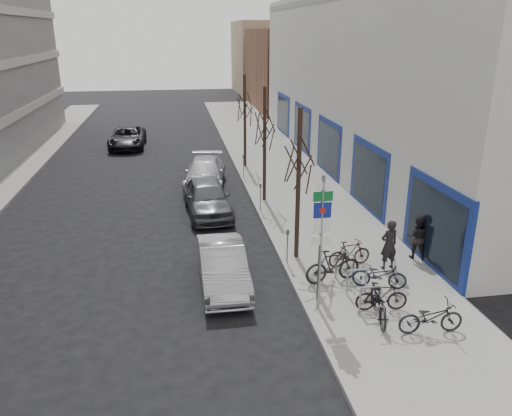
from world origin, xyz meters
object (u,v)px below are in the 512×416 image
object	(u,v)px
bike_mid_inner	(333,265)
pedestrian_near	(389,245)
tree_mid	(265,118)
meter_mid	(260,195)
meter_back	(243,164)
bike_far_inner	(350,253)
parked_car_mid	(207,197)
pedestrian_far	(417,237)
bike_mid_curb	(380,273)
bike_near_left	(380,299)
bike_far_curb	(431,315)
lane_car	(127,137)
tree_near	(299,149)
bike_near_right	(382,296)
highway_sign_pole	(321,235)
meter_front	(287,243)
bike_rack	(357,278)
parked_car_front	(223,266)
parked_car_back	(205,173)
tree_far	(245,99)

from	to	relation	value
bike_mid_inner	pedestrian_near	distance (m)	2.26
tree_mid	meter_mid	world-z (taller)	tree_mid
meter_back	bike_far_inner	bearing A→B (deg)	-79.81
parked_car_mid	pedestrian_far	size ratio (longest dim) A/B	2.86
parked_car_mid	tree_mid	bearing A→B (deg)	18.01
bike_mid_curb	bike_far_inner	bearing A→B (deg)	34.01
bike_near_left	bike_far_curb	bearing A→B (deg)	-30.08
bike_mid_inner	lane_car	world-z (taller)	lane_car
meter_mid	meter_back	distance (m)	5.50
tree_near	meter_mid	size ratio (longest dim) A/B	4.33
tree_near	meter_back	world-z (taller)	tree_near
bike_far_inner	meter_mid	bearing A→B (deg)	10.02
meter_back	bike_mid_curb	world-z (taller)	meter_back
bike_near_right	lane_car	world-z (taller)	lane_car
highway_sign_pole	meter_front	distance (m)	3.39
bike_near_left	bike_mid_inner	distance (m)	2.37
highway_sign_pole	meter_front	xyz separation A→B (m)	(-0.25, 3.01, -1.54)
bike_rack	meter_back	distance (m)	13.50
tree_mid	bike_far_curb	bearing A→B (deg)	-78.42
tree_near	parked_car_mid	size ratio (longest dim) A/B	1.18
parked_car_front	pedestrian_far	world-z (taller)	pedestrian_far
bike_far_curb	bike_far_inner	size ratio (longest dim) A/B	1.12
tree_near	bike_far_inner	size ratio (longest dim) A/B	3.46
bike_near_left	parked_car_mid	bearing A→B (deg)	123.96
meter_mid	parked_car_back	bearing A→B (deg)	115.14
bike_mid_curb	bike_mid_inner	xyz separation A→B (m)	(-1.33, 0.62, 0.07)
bike_near_left	lane_car	world-z (taller)	lane_car
meter_mid	highway_sign_pole	bearing A→B (deg)	-88.32
lane_car	meter_mid	bearing A→B (deg)	-64.12
meter_front	bike_mid_inner	size ratio (longest dim) A/B	0.66
bike_rack	bike_far_curb	world-z (taller)	bike_far_curb
tree_mid	bike_near_left	world-z (taller)	tree_mid
bike_rack	bike_near_left	world-z (taller)	bike_near_left
tree_near	lane_car	size ratio (longest dim) A/B	1.08
tree_mid	parked_car_front	size ratio (longest dim) A/B	1.32
tree_far	bike_near_right	size ratio (longest dim) A/B	3.56
meter_mid	parked_car_front	size ratio (longest dim) A/B	0.30
tree_near	tree_mid	xyz separation A→B (m)	(0.00, 6.50, 0.00)
bike_far_curb	bike_near_right	bearing A→B (deg)	36.67
bike_rack	bike_far_inner	world-z (taller)	bike_far_inner
bike_rack	tree_near	world-z (taller)	tree_near
meter_back	parked_car_front	world-z (taller)	meter_back
tree_near	parked_car_front	xyz separation A→B (m)	(-2.80, -1.42, -3.42)
bike_rack	parked_car_mid	world-z (taller)	parked_car_mid
bike_far_inner	tree_mid	bearing A→B (deg)	3.21
bike_mid_curb	bike_far_inner	distance (m)	1.69
meter_back	bike_mid_curb	size ratio (longest dim) A/B	0.75
bike_near_right	pedestrian_near	size ratio (longest dim) A/B	0.88
bike_near_right	parked_car_back	xyz separation A→B (m)	(-4.19, 13.62, 0.10)
bike_near_right	parked_car_back	distance (m)	14.25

